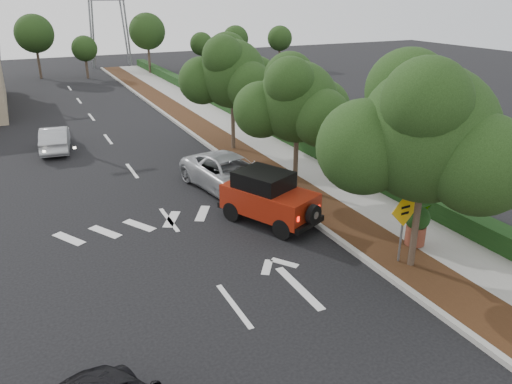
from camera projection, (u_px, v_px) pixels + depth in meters
ground at (234, 306)px, 13.28m from camera, size 120.00×120.00×0.00m
curb at (223, 156)px, 25.13m from camera, size 0.20×70.00×0.15m
planting_strip at (241, 154)px, 25.54m from camera, size 1.80×70.00×0.12m
sidewalk at (274, 149)px, 26.31m from camera, size 2.00×70.00×0.12m
hedge at (297, 140)px, 26.75m from camera, size 0.80×70.00×0.80m
transmission_tower at (113, 67)px, 55.81m from camera, size 7.00×4.00×28.00m
street_tree_near at (410, 268)px, 15.12m from camera, size 3.80×3.80×5.92m
street_tree_mid at (295, 191)px, 20.97m from camera, size 3.20×3.20×5.32m
street_tree_far at (233, 150)px, 26.40m from camera, size 3.40×3.40×5.62m
red_jeep at (266, 197)px, 17.81m from camera, size 2.91×3.87×1.89m
silver_suv_ahead at (230, 174)px, 20.78m from camera, size 3.22×5.53×1.45m
silver_sedan_oncoming at (55, 139)px, 26.08m from camera, size 1.85×4.02×1.28m
speed_hump_sign at (404, 218)px, 14.71m from camera, size 1.05×0.11×2.24m
terracotta_planter at (417, 221)px, 15.96m from camera, size 0.80×0.80×1.39m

